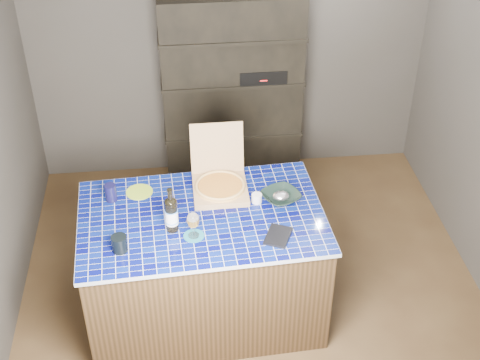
{
  "coord_description": "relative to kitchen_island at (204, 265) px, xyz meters",
  "views": [
    {
      "loc": [
        -0.48,
        -3.65,
        3.7
      ],
      "look_at": [
        -0.09,
        0.0,
        1.05
      ],
      "focal_mm": 50.0,
      "sensor_mm": 36.0,
      "label": 1
    }
  ],
  "objects": [
    {
      "name": "room",
      "position": [
        0.37,
        0.16,
        0.8
      ],
      "size": [
        3.5,
        3.5,
        3.5
      ],
      "color": "brown",
      "rests_on": "ground"
    },
    {
      "name": "wine_glass",
      "position": [
        -0.06,
        -0.21,
        0.58
      ],
      "size": [
        0.08,
        0.08,
        0.18
      ],
      "color": "white",
      "rests_on": "teal_trivet"
    },
    {
      "name": "kitchen_island",
      "position": [
        0.0,
        0.0,
        0.0
      ],
      "size": [
        1.69,
        1.13,
        0.9
      ],
      "rotation": [
        0.0,
        0.0,
        0.06
      ],
      "color": "#4A311D",
      "rests_on": "floor"
    },
    {
      "name": "foil_contents",
      "position": [
        0.55,
        0.11,
        0.49
      ],
      "size": [
        0.12,
        0.1,
        0.05
      ],
      "primitive_type": "ellipsoid",
      "color": "silver",
      "rests_on": "bowl"
    },
    {
      "name": "white_jar",
      "position": [
        0.39,
        0.11,
        0.48
      ],
      "size": [
        0.07,
        0.07,
        0.06
      ],
      "primitive_type": "cylinder",
      "color": "silver",
      "rests_on": "kitchen_island"
    },
    {
      "name": "bowl",
      "position": [
        0.55,
        0.11,
        0.48
      ],
      "size": [
        0.34,
        0.34,
        0.06
      ],
      "primitive_type": "imported",
      "rotation": [
        0.0,
        0.0,
        0.47
      ],
      "color": "black",
      "rests_on": "kitchen_island"
    },
    {
      "name": "teal_trivet",
      "position": [
        -0.06,
        -0.21,
        0.45
      ],
      "size": [
        0.14,
        0.14,
        0.01
      ],
      "primitive_type": "cylinder",
      "color": "#166577",
      "rests_on": "kitchen_island"
    },
    {
      "name": "pizza_box",
      "position": [
        0.15,
        0.27,
        0.51
      ],
      "size": [
        0.38,
        0.46,
        0.41
      ],
      "rotation": [
        0.0,
        0.0,
        0.0
      ],
      "color": "#A28A53",
      "rests_on": "kitchen_island"
    },
    {
      "name": "shelving_unit",
      "position": [
        0.37,
        1.69,
        0.45
      ],
      "size": [
        1.2,
        0.41,
        1.8
      ],
      "color": "black",
      "rests_on": "floor"
    },
    {
      "name": "tumbler",
      "position": [
        -0.53,
        -0.29,
        0.5
      ],
      "size": [
        0.1,
        0.1,
        0.11
      ],
      "primitive_type": "cylinder",
      "color": "black",
      "rests_on": "kitchen_island"
    },
    {
      "name": "green_trivet",
      "position": [
        -0.42,
        0.31,
        0.45
      ],
      "size": [
        0.19,
        0.19,
        0.01
      ],
      "primitive_type": "cylinder",
      "color": "#94B827",
      "rests_on": "kitchen_island"
    },
    {
      "name": "mead_bottle",
      "position": [
        -0.2,
        -0.12,
        0.58
      ],
      "size": [
        0.09,
        0.09,
        0.33
      ],
      "color": "black",
      "rests_on": "kitchen_island"
    },
    {
      "name": "dvd_case",
      "position": [
        0.48,
        -0.27,
        0.46
      ],
      "size": [
        0.22,
        0.25,
        0.02
      ],
      "primitive_type": "cube",
      "rotation": [
        0.0,
        0.0,
        -0.42
      ],
      "color": "black",
      "rests_on": "kitchen_island"
    },
    {
      "name": "navy_cup",
      "position": [
        -0.61,
        0.24,
        0.51
      ],
      "size": [
        0.08,
        0.08,
        0.12
      ],
      "primitive_type": "cylinder",
      "color": "black",
      "rests_on": "kitchen_island"
    }
  ]
}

